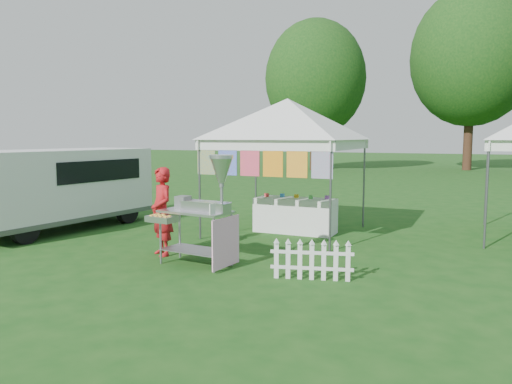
% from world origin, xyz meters
% --- Properties ---
extents(ground, '(120.00, 120.00, 0.00)m').
position_xyz_m(ground, '(0.00, 0.00, 0.00)').
color(ground, '#174C15').
rests_on(ground, ground).
extents(canopy_main, '(4.24, 4.24, 3.45)m').
position_xyz_m(canopy_main, '(0.00, 3.49, 2.99)').
color(canopy_main, '#59595E').
rests_on(canopy_main, ground).
extents(tree_left, '(6.40, 6.40, 9.53)m').
position_xyz_m(tree_left, '(-6.00, 24.00, 5.83)').
color(tree_left, '#3B2115').
rests_on(tree_left, ground).
extents(tree_mid, '(7.60, 7.60, 11.52)m').
position_xyz_m(tree_mid, '(3.00, 28.00, 7.14)').
color(tree_mid, '#3B2115').
rests_on(tree_mid, ground).
extents(donut_cart, '(1.42, 0.88, 1.87)m').
position_xyz_m(donut_cart, '(-0.18, 0.16, 1.10)').
color(donut_cart, gray).
rests_on(donut_cart, ground).
extents(vendor, '(0.70, 0.65, 1.62)m').
position_xyz_m(vendor, '(-1.30, 0.53, 0.81)').
color(vendor, red).
rests_on(vendor, ground).
extents(cargo_van, '(2.26, 4.64, 1.86)m').
position_xyz_m(cargo_van, '(-5.00, 1.77, 1.00)').
color(cargo_van, white).
rests_on(cargo_van, ground).
extents(picket_fence, '(1.22, 0.35, 0.56)m').
position_xyz_m(picket_fence, '(1.70, 0.15, 0.29)').
color(picket_fence, white).
rests_on(picket_fence, ground).
extents(display_table, '(1.80, 0.70, 0.78)m').
position_xyz_m(display_table, '(0.17, 3.60, 0.39)').
color(display_table, white).
rests_on(display_table, ground).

